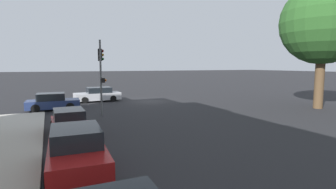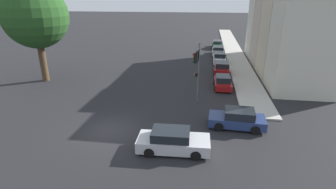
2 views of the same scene
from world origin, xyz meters
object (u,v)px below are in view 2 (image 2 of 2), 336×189
object	(u,v)px
parked_car_3	(218,51)
parked_car_0	(223,82)
traffic_signal	(197,63)
crossing_car_1	(173,141)
crossing_car_0	(237,119)
parked_car_4	(217,44)
parked_car_2	(219,58)
parked_car_1	(222,68)
street_tree	(35,16)

from	to	relation	value
parked_car_3	parked_car_0	bearing A→B (deg)	-178.04
traffic_signal	crossing_car_1	distance (m)	8.72
crossing_car_0	parked_car_4	bearing A→B (deg)	-86.18
parked_car_2	parked_car_1	bearing A→B (deg)	-177.65
parked_car_3	parked_car_2	bearing A→B (deg)	-177.92
street_tree	parked_car_2	distance (m)	24.86
parked_car_1	crossing_car_1	bearing A→B (deg)	170.24
crossing_car_1	parked_car_3	bearing A→B (deg)	80.75
crossing_car_0	parked_car_3	bearing A→B (deg)	-85.86
crossing_car_1	parked_car_1	world-z (taller)	parked_car_1
crossing_car_0	crossing_car_1	world-z (taller)	crossing_car_1
traffic_signal	parked_car_4	distance (m)	29.16
street_tree	parked_car_3	xyz separation A→B (m)	(20.80, 17.67, -6.71)
parked_car_4	parked_car_0	bearing A→B (deg)	-179.32
crossing_car_0	crossing_car_1	distance (m)	5.99
parked_car_3	parked_car_1	bearing A→B (deg)	-177.36
crossing_car_0	parked_car_0	world-z (taller)	crossing_car_0
street_tree	parked_car_1	world-z (taller)	street_tree
parked_car_4	street_tree	bearing A→B (deg)	139.87
traffic_signal	parked_car_0	xyz separation A→B (m)	(2.72, 5.17, -3.28)
crossing_car_0	parked_car_0	bearing A→B (deg)	-83.06
parked_car_0	parked_car_4	xyz separation A→B (m)	(0.02, 23.68, 0.06)
parked_car_3	parked_car_4	bearing A→B (deg)	1.81
traffic_signal	parked_car_4	size ratio (longest dim) A/B	1.19
crossing_car_0	parked_car_4	distance (m)	32.89
crossing_car_1	parked_car_0	size ratio (longest dim) A/B	1.19
street_tree	traffic_signal	distance (m)	19.02
crossing_car_0	parked_car_4	world-z (taller)	parked_car_4
street_tree	parked_car_4	distance (m)	32.53
crossing_car_0	parked_car_4	xyz separation A→B (m)	(-0.67, 32.88, 0.03)
parked_car_2	parked_car_3	bearing A→B (deg)	1.25
crossing_car_0	parked_car_1	bearing A→B (deg)	-85.20
crossing_car_1	parked_car_3	distance (m)	30.71
street_tree	crossing_car_0	world-z (taller)	street_tree
traffic_signal	parked_car_4	xyz separation A→B (m)	(2.74, 28.85, -3.22)
traffic_signal	crossing_car_0	world-z (taller)	traffic_signal
street_tree	crossing_car_1	bearing A→B (deg)	-36.94
crossing_car_1	parked_car_4	world-z (taller)	crossing_car_1
crossing_car_0	parked_car_2	xyz separation A→B (m)	(-0.68, 20.65, 0.06)
street_tree	parked_car_0	world-z (taller)	street_tree
parked_car_3	parked_car_4	distance (m)	6.40
street_tree	crossing_car_1	world-z (taller)	street_tree
street_tree	parked_car_1	size ratio (longest dim) A/B	2.55
crossing_car_0	parked_car_4	size ratio (longest dim) A/B	0.91
parked_car_0	parked_car_3	distance (m)	17.28
traffic_signal	crossing_car_0	distance (m)	6.20
crossing_car_0	parked_car_1	size ratio (longest dim) A/B	1.00
parked_car_2	parked_car_4	size ratio (longest dim) A/B	0.91
street_tree	parked_car_3	bearing A→B (deg)	40.35
parked_car_0	parked_car_2	world-z (taller)	parked_car_2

